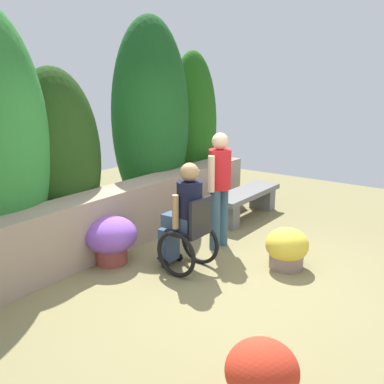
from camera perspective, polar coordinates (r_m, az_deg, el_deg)
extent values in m
plane|color=olive|center=(5.15, 3.14, -11.65)|extent=(11.33, 11.33, 0.00)
cube|color=gray|center=(6.02, -10.57, -3.62)|extent=(6.10, 0.47, 0.83)
ellipsoid|color=#1D3C12|center=(6.16, -17.20, 4.05)|extent=(1.35, 0.95, 2.42)
ellipsoid|color=#19511E|center=(7.29, -5.28, 9.41)|extent=(1.48, 1.04, 3.22)
ellipsoid|color=#205A16|center=(8.42, 0.12, 8.57)|extent=(1.11, 0.78, 2.74)
cube|color=slate|center=(6.87, 4.33, -3.06)|extent=(0.20, 0.40, 0.37)
cube|color=slate|center=(7.90, 9.08, -0.81)|extent=(0.20, 0.40, 0.37)
cube|color=slate|center=(7.31, 6.93, -0.16)|extent=(1.59, 0.48, 0.08)
cube|color=black|center=(5.27, -0.50, -5.06)|extent=(0.40, 0.40, 0.06)
cube|color=black|center=(5.10, 1.12, -3.04)|extent=(0.40, 0.04, 0.40)
cube|color=black|center=(5.60, -3.13, -8.24)|extent=(0.28, 0.12, 0.03)
torus|color=black|center=(5.18, -2.10, -8.08)|extent=(0.05, 0.56, 0.56)
torus|color=black|center=(5.53, 1.01, -6.52)|extent=(0.05, 0.56, 0.56)
cylinder|color=black|center=(5.49, -3.49, -9.35)|extent=(0.03, 0.10, 0.10)
cylinder|color=black|center=(5.68, -1.67, -8.43)|extent=(0.03, 0.10, 0.10)
cube|color=#354966|center=(5.29, -1.37, -3.72)|extent=(0.30, 0.40, 0.16)
cube|color=#354966|center=(5.53, -3.00, -6.72)|extent=(0.26, 0.14, 0.43)
cylinder|color=black|center=(5.15, -0.33, -1.34)|extent=(0.30, 0.30, 0.50)
cylinder|color=#A98154|center=(5.06, -2.16, -2.58)|extent=(0.08, 0.08, 0.40)
cylinder|color=#A98154|center=(5.35, 0.37, -1.60)|extent=(0.08, 0.08, 0.40)
sphere|color=#A98154|center=(5.06, -0.33, 2.57)|extent=(0.22, 0.22, 0.22)
cylinder|color=#355367|center=(5.94, 2.98, -3.63)|extent=(0.14, 0.14, 0.83)
cylinder|color=#355367|center=(6.10, 4.02, -3.14)|extent=(0.14, 0.14, 0.83)
cylinder|color=red|center=(5.84, 3.61, 2.95)|extent=(0.30, 0.30, 0.53)
cylinder|color=beige|center=(5.69, 2.51, 2.35)|extent=(0.09, 0.09, 0.47)
cylinder|color=beige|center=(6.02, 4.64, 3.01)|extent=(0.09, 0.09, 0.47)
sphere|color=beige|center=(5.78, 3.67, 6.57)|extent=(0.22, 0.22, 0.22)
ellipsoid|color=#1C572A|center=(3.33, 8.98, -22.80)|extent=(0.35, 0.35, 0.15)
ellipsoid|color=red|center=(3.29, 9.03, -21.91)|extent=(0.51, 0.51, 0.43)
cylinder|color=gray|center=(5.61, 12.08, -8.63)|extent=(0.42, 0.42, 0.18)
ellipsoid|color=#1A491A|center=(5.56, 12.15, -7.28)|extent=(0.46, 0.46, 0.15)
ellipsoid|color=yellow|center=(5.53, 12.19, -6.69)|extent=(0.53, 0.53, 0.42)
cylinder|color=brown|center=(5.70, -10.37, -7.80)|extent=(0.40, 0.40, 0.25)
ellipsoid|color=#196D2D|center=(5.63, -10.46, -6.09)|extent=(0.44, 0.44, 0.16)
ellipsoid|color=purple|center=(5.61, -10.49, -5.44)|extent=(0.67, 0.67, 0.45)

